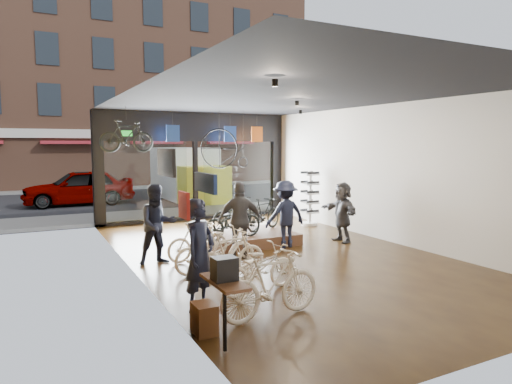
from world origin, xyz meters
TOP-DOWN VIEW (x-y plane):
  - ground_plane at (0.00, 0.00)m, footprint 7.00×12.00m
  - ceiling at (0.00, 0.00)m, footprint 7.00×12.00m
  - wall_left at (-3.52, 0.00)m, footprint 0.04×12.00m
  - wall_right at (3.52, 0.00)m, footprint 0.04×12.00m
  - storefront at (0.00, 6.00)m, footprint 7.00×0.26m
  - exit_sign at (-2.40, 5.88)m, footprint 0.35×0.06m
  - street_road at (0.00, 15.00)m, footprint 30.00×18.00m
  - sidewalk_near at (0.00, 7.20)m, footprint 30.00×2.40m
  - sidewalk_far at (0.00, 19.00)m, footprint 30.00×2.00m
  - opposite_building at (0.00, 21.50)m, footprint 26.00×5.00m
  - street_car at (-3.34, 12.00)m, footprint 4.66×1.88m
  - box_truck at (1.50, 11.00)m, footprint 2.14×6.41m
  - floor_bike_1 at (-2.15, -3.52)m, footprint 1.82×0.65m
  - floor_bike_2 at (-1.74, -2.31)m, footprint 1.74×0.89m
  - floor_bike_3 at (-1.87, -1.30)m, footprint 1.67×0.64m
  - floor_bike_4 at (-1.97, -0.77)m, footprint 1.81×0.66m
  - floor_bike_5 at (-1.96, 0.31)m, footprint 1.56×0.58m
  - display_platform at (-0.11, 1.47)m, footprint 2.40×1.80m
  - display_bike_left at (-0.83, 0.87)m, footprint 1.81×0.92m
  - display_bike_mid at (0.43, 1.58)m, footprint 1.55×1.06m
  - display_bike_right at (-0.27, 2.12)m, footprint 1.81×1.30m
  - customer_0 at (-3.00, -2.68)m, footprint 0.80×0.75m
  - customer_1 at (-2.86, 0.48)m, footprint 0.91×0.72m
  - customer_2 at (-1.01, 0.05)m, footprint 1.15×0.70m
  - customer_3 at (0.56, 0.61)m, footprint 1.16×0.69m
  - customer_5 at (2.31, 0.49)m, footprint 0.59×1.57m
  - sunglasses_rack at (2.95, 3.06)m, footprint 0.59×0.50m
  - wall_merch at (-3.38, -3.50)m, footprint 0.40×2.40m
  - penny_farthing at (0.58, 4.47)m, footprint 1.65×0.06m
  - hung_bike at (-2.74, 4.20)m, footprint 1.60×0.53m
  - jersey_left at (-1.04, 5.20)m, footprint 0.45×0.03m
  - jersey_mid at (1.02, 5.20)m, footprint 0.45×0.03m
  - jersey_right at (2.08, 5.20)m, footprint 0.45×0.03m

SIDE VIEW (x-z plane):
  - ground_plane at x=0.00m, z-range -0.04..0.00m
  - street_road at x=0.00m, z-range -0.02..0.00m
  - sidewalk_near at x=0.00m, z-range 0.00..0.12m
  - sidewalk_far at x=0.00m, z-range 0.00..0.12m
  - display_platform at x=-0.11m, z-range 0.00..0.30m
  - floor_bike_2 at x=-1.74m, z-range 0.00..0.87m
  - floor_bike_5 at x=-1.96m, z-range 0.00..0.92m
  - floor_bike_4 at x=-1.97m, z-range 0.00..0.95m
  - floor_bike_3 at x=-1.87m, z-range 0.00..0.98m
  - floor_bike_1 at x=-2.15m, z-range 0.00..1.07m
  - display_bike_right at x=-0.27m, z-range 0.30..1.20m
  - display_bike_left at x=-0.83m, z-range 0.30..1.21m
  - display_bike_mid at x=0.43m, z-range 0.30..1.21m
  - street_car at x=-3.34m, z-range 0.00..1.59m
  - customer_5 at x=2.31m, z-range 0.00..1.66m
  - customer_3 at x=0.56m, z-range 0.00..1.76m
  - customer_1 at x=-2.86m, z-range 0.00..1.80m
  - sunglasses_rack at x=2.95m, z-range 0.00..1.82m
  - customer_2 at x=-1.01m, z-range 0.00..1.82m
  - customer_0 at x=-3.00m, z-range 0.00..1.83m
  - box_truck at x=1.50m, z-range 0.00..2.52m
  - wall_merch at x=-3.38m, z-range 0.00..2.60m
  - wall_left at x=-3.52m, z-range 0.00..3.80m
  - wall_right at x=3.52m, z-range 0.00..3.80m
  - storefront at x=0.00m, z-range 0.00..3.80m
  - penny_farthing at x=0.58m, z-range 1.84..3.16m
  - hung_bike at x=-2.74m, z-range 2.45..3.40m
  - exit_sign at x=-2.40m, z-range 2.96..3.14m
  - jersey_left at x=-1.04m, z-range 2.77..3.32m
  - jersey_mid at x=1.02m, z-range 2.77..3.32m
  - jersey_right at x=2.08m, z-range 2.77..3.32m
  - ceiling at x=0.00m, z-range 3.80..3.84m
  - opposite_building at x=0.00m, z-range 0.00..14.00m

